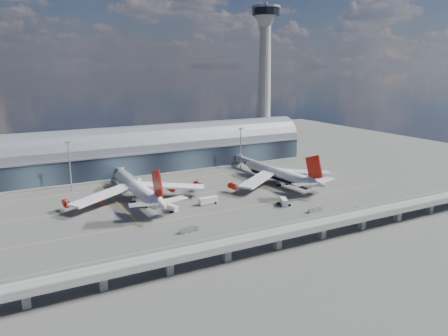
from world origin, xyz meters
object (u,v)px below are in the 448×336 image
control_tower (264,82)px  service_truck_2 (208,201)px  airliner_left (138,189)px  service_truck_1 (149,204)px  service_truck_4 (249,185)px  service_truck_5 (136,181)px  floodlight_mast_left (70,165)px  floodlight_mast_right (241,148)px  cargo_train_1 (354,210)px  service_truck_3 (284,202)px  cargo_train_0 (189,230)px  service_truck_0 (172,208)px  airliner_right (281,175)px  cargo_train_2 (315,210)px

control_tower → service_truck_2: bearing=-135.8°
airliner_left → control_tower: bearing=28.5°
service_truck_1 → service_truck_2: size_ratio=0.57×
service_truck_2 → airliner_left: bearing=52.7°
service_truck_4 → service_truck_5: size_ratio=0.95×
floodlight_mast_left → floodlight_mast_right: same height
cargo_train_1 → service_truck_5: bearing=51.5°
airliner_left → service_truck_5: size_ratio=10.94×
floodlight_mast_left → service_truck_5: floodlight_mast_left is taller
service_truck_3 → cargo_train_0: bearing=-144.9°
floodlight_mast_right → service_truck_5: 68.15m
floodlight_mast_right → service_truck_0: size_ratio=3.67×
airliner_left → airliner_right: 76.77m
cargo_train_0 → service_truck_5: bearing=7.3°
control_tower → floodlight_mast_left: (-135.00, -28.00, -38.00)m
service_truck_2 → cargo_train_0: (-21.94, -27.56, -0.78)m
control_tower → floodlight_mast_left: size_ratio=4.01×
cargo_train_2 → service_truck_0: bearing=61.6°
airliner_right → service_truck_4: airliner_right is taller
service_truck_1 → service_truck_4: 56.90m
service_truck_0 → service_truck_5: (0.05, 52.50, 0.09)m
service_truck_2 → service_truck_4: service_truck_2 is taller
service_truck_5 → cargo_train_2: bearing=-87.3°
service_truck_4 → cargo_train_1: bearing=-84.5°
service_truck_5 → cargo_train_2: (54.53, -83.21, -0.63)m
floodlight_mast_left → service_truck_3: 108.43m
airliner_left → service_truck_3: (56.60, -36.96, -4.51)m
airliner_right → service_truck_3: (-19.86, -30.13, -3.79)m
floodlight_mast_right → service_truck_0: 87.24m
airliner_left → cargo_train_2: (63.20, -50.90, -5.28)m
service_truck_1 → cargo_train_0: size_ratio=0.64×
control_tower → floodlight_mast_right: bearing=-141.3°
cargo_train_1 → service_truck_1: bearing=71.3°
airliner_left → cargo_train_2: 81.32m
floodlight_mast_left → cargo_train_1: floodlight_mast_left is taller
service_truck_2 → control_tower: bearing=-48.0°
cargo_train_2 → service_truck_3: bearing=26.3°
service_truck_0 → floodlight_mast_right: bearing=22.7°
service_truck_3 → cargo_train_1: bearing=-22.4°
floodlight_mast_right → airliner_right: bearing=-88.9°
floodlight_mast_right → airliner_right: size_ratio=0.39×
service_truck_4 → cargo_train_1: service_truck_4 is taller
airliner_left → cargo_train_1: size_ratio=5.36×
floodlight_mast_right → service_truck_1: bearing=-149.2°
service_truck_1 → cargo_train_2: size_ratio=0.70×
airliner_right → cargo_train_0: airliner_right is taller
service_truck_3 → service_truck_0: bearing=-174.8°
service_truck_3 → cargo_train_0: (-51.42, -9.63, -0.71)m
service_truck_0 → service_truck_4: size_ratio=1.14×
service_truck_0 → cargo_train_0: size_ratio=0.85×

